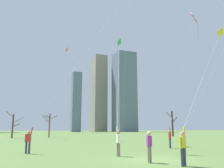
# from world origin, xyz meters

# --- Properties ---
(ground_plane) EXTENTS (400.00, 400.00, 0.00)m
(ground_plane) POSITION_xyz_m (0.00, 0.00, 0.00)
(ground_plane) COLOR #5B7A3D
(kite_flyer_midfield_left_yellow) EXTENTS (10.24, 5.98, 11.07)m
(kite_flyer_midfield_left_yellow) POSITION_xyz_m (1.59, -1.78, 2.34)
(kite_flyer_midfield_left_yellow) COLOR #33384C
(kite_flyer_midfield_left_yellow) RESTS_ON ground
(kite_flyer_midfield_center_purple) EXTENTS (3.07, 7.06, 12.92)m
(kite_flyer_midfield_center_purple) POSITION_xyz_m (4.06, -0.22, 3.86)
(kite_flyer_midfield_center_purple) COLOR #33384C
(kite_flyer_midfield_center_purple) RESTS_ON ground
(kite_flyer_foreground_left_green) EXTENTS (4.99, 10.57, 12.47)m
(kite_flyer_foreground_left_green) POSITION_xyz_m (-0.38, 3.75, 2.63)
(kite_flyer_foreground_left_green) COLOR #726656
(kite_flyer_foreground_left_green) RESTS_ON ground
(kite_flyer_midfield_right_white) EXTENTS (9.02, 0.71, 15.19)m
(kite_flyer_midfield_right_white) POSITION_xyz_m (-4.91, 6.05, 3.49)
(kite_flyer_midfield_right_white) COLOR #33384C
(kite_flyer_midfield_right_white) RESTS_ON ground
(kite_flyer_far_back_pink) EXTENTS (3.58, 7.95, 9.16)m
(kite_flyer_far_back_pink) POSITION_xyz_m (5.48, 5.43, 1.78)
(kite_flyer_far_back_pink) COLOR #33384C
(kite_flyer_far_back_pink) RESTS_ON ground
(bystander_watching_nearby) EXTENTS (0.28, 0.50, 1.62)m
(bystander_watching_nearby) POSITION_xyz_m (-0.70, -1.02, 0.90)
(bystander_watching_nearby) COLOR #726656
(bystander_watching_nearby) RESTS_ON ground
(distant_kite_high_overhead_teal) EXTENTS (0.39, 3.36, 22.69)m
(distant_kite_high_overhead_teal) POSITION_xyz_m (6.51, 15.93, 19.75)
(distant_kite_high_overhead_teal) COLOR teal
(distant_kite_high_overhead_teal) RESTS_ON ground
(distant_kite_drifting_left_orange) EXTENTS (1.05, 6.31, 17.32)m
(distant_kite_drifting_left_orange) POSITION_xyz_m (0.58, 30.53, 15.44)
(distant_kite_drifting_left_orange) COLOR orange
(distant_kite_drifting_left_orange) RESTS_ON ground
(bare_tree_left_of_center) EXTENTS (3.25, 1.28, 4.97)m
(bare_tree_left_of_center) POSITION_xyz_m (-7.98, 35.62, 2.36)
(bare_tree_left_of_center) COLOR brown
(bare_tree_left_of_center) RESTS_ON ground
(bare_tree_right_of_center) EXTENTS (2.08, 1.72, 5.84)m
(bare_tree_right_of_center) POSITION_xyz_m (26.30, 33.66, 3.09)
(bare_tree_right_of_center) COLOR #423326
(bare_tree_right_of_center) RESTS_ON ground
(bare_tree_center) EXTENTS (2.77, 2.10, 4.83)m
(bare_tree_center) POSITION_xyz_m (-1.22, 37.17, 2.75)
(bare_tree_center) COLOR brown
(bare_tree_center) RESTS_ON ground
(skyline_mid_tower_left) EXTENTS (5.02, 5.10, 33.36)m
(skyline_mid_tower_left) POSITION_xyz_m (22.45, 115.88, 16.68)
(skyline_mid_tower_left) COLOR slate
(skyline_mid_tower_left) RESTS_ON ground
(skyline_mid_tower_right) EXTENTS (11.28, 11.69, 45.98)m
(skyline_mid_tower_right) POSITION_xyz_m (49.45, 109.82, 22.99)
(skyline_mid_tower_right) COLOR slate
(skyline_mid_tower_right) RESTS_ON ground
(skyline_squat_block) EXTENTS (7.83, 11.62, 47.06)m
(skyline_squat_block) POSITION_xyz_m (38.52, 124.54, 23.53)
(skyline_squat_block) COLOR gray
(skyline_squat_block) RESTS_ON ground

